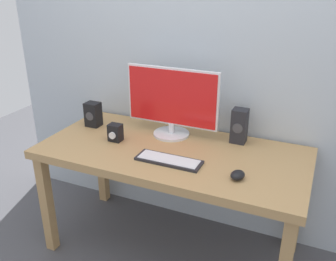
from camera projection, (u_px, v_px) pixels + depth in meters
ground_plane at (172, 248)px, 2.51m from camera, size 6.00×6.00×0.00m
wall_back at (200, 13)px, 2.27m from camera, size 2.95×0.04×3.00m
desk at (172, 162)px, 2.25m from camera, size 1.61×0.76×0.75m
monitor at (172, 102)px, 2.34m from camera, size 0.61×0.24×0.44m
keyboard_primary at (169, 160)px, 2.07m from camera, size 0.38×0.13×0.02m
mouse at (238, 175)px, 1.90m from camera, size 0.09×0.10×0.04m
speaker_right at (239, 126)px, 2.28m from camera, size 0.09×0.09×0.22m
speaker_left at (93, 114)px, 2.53m from camera, size 0.10×0.09×0.17m
audio_controller at (115, 133)px, 2.32m from camera, size 0.08×0.08×0.11m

